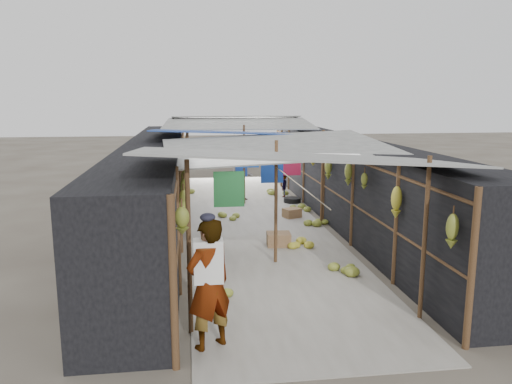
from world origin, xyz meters
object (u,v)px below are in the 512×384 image
shopper_blue (241,177)px  black_basin (292,200)px  vendor_elderly (209,284)px  crate_near (279,240)px  vendor_seated (283,185)px

shopper_blue → black_basin: bearing=-22.0°
vendor_elderly → shopper_blue: size_ratio=1.16×
crate_near → vendor_elderly: size_ratio=0.29×
crate_near → vendor_elderly: 5.06m
shopper_blue → crate_near: bearing=-86.8°
vendor_seated → shopper_blue: bearing=-68.9°
black_basin → vendor_seated: bearing=97.8°
vendor_elderly → shopper_blue: 10.25m
vendor_elderly → vendor_seated: vendor_elderly is taller
black_basin → shopper_blue: shopper_blue is taller
crate_near → black_basin: (1.33, 4.82, -0.08)m
crate_near → vendor_seated: 5.89m
crate_near → shopper_blue: 5.52m
black_basin → shopper_blue: size_ratio=0.36×
vendor_elderly → shopper_blue: vendor_elderly is taller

